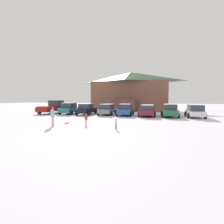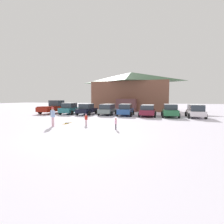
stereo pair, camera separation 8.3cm
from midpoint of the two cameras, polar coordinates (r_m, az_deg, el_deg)
The scene contains 14 objects.
ground at distance 11.49m, azimuth -10.89°, elevation -7.90°, with size 160.00×160.00×0.00m, color white.
ski_lodge at distance 37.12m, azimuth 6.01°, elevation 6.79°, with size 15.79×9.25×7.95m.
parked_teal_hatchback at distance 28.41m, azimuth -13.77°, elevation 1.13°, with size 2.41×4.38×1.79m.
parked_black_sedan at distance 26.92m, azimuth -8.43°, elevation 0.95°, with size 2.16×4.30×1.69m.
parked_grey_wagon at distance 26.25m, azimuth -1.67°, elevation 1.00°, with size 2.39×4.55×1.64m.
parked_blue_hatchback at distance 25.08m, azimuth 4.27°, elevation 0.75°, with size 2.33×4.47×1.70m.
parked_maroon_van at distance 24.32m, azimuth 11.36°, elevation 0.62°, with size 2.38×4.31×1.61m.
parked_green_coupe at distance 24.24m, azimuth 18.23°, elevation 0.46°, with size 2.40×4.34×1.74m.
parked_white_suv at distance 24.82m, azimuth 25.38°, elevation 0.45°, with size 2.20×4.60×1.70m.
pickup_truck at distance 30.54m, azimuth -18.78°, elevation 1.44°, with size 2.59×5.50×2.15m.
skier_adult_in_blue_parka at distance 16.10m, azimuth -18.93°, elevation -1.16°, with size 0.54×0.42×1.67m.
skier_child_in_red_jacket at distance 16.13m, azimuth -8.60°, elevation -2.21°, with size 0.35×0.26×1.05m.
skier_child_in_pink_snowsuit at distance 13.72m, azimuth 1.15°, elevation -3.69°, with size 0.17×0.33×0.89m.
pair_of_skis at distance 17.70m, azimuth -14.63°, elevation -3.58°, with size 0.41×1.39×0.08m.
Camera 1 is at (5.27, -9.91, 2.42)m, focal length 28.00 mm.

